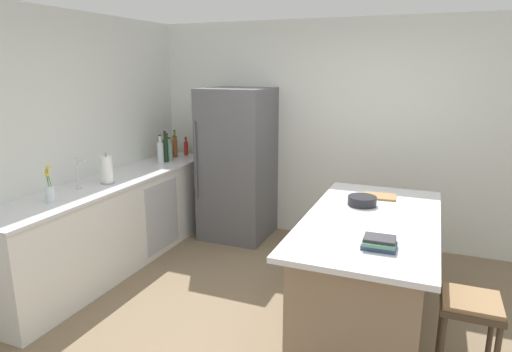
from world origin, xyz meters
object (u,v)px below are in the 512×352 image
(mixing_bowl, at_px, (362,201))
(cutting_board, at_px, (380,196))
(kitchen_island, at_px, (368,270))
(wine_bottle, at_px, (165,149))
(whiskey_bottle, at_px, (167,148))
(bar_stool, at_px, (470,316))
(refrigerator, at_px, (238,164))
(gin_bottle, at_px, (169,151))
(flower_vase, at_px, (50,191))
(sink_faucet, at_px, (79,173))
(paper_towel_roll, at_px, (107,170))
(cookbook_stack, at_px, (379,243))
(olive_oil_bottle, at_px, (175,145))
(hot_sauce_bottle, at_px, (186,148))
(vinegar_bottle, at_px, (175,148))
(soda_bottle, at_px, (161,152))

(mixing_bowl, height_order, cutting_board, mixing_bowl)
(kitchen_island, relative_size, wine_bottle, 5.25)
(whiskey_bottle, bearing_deg, bar_stool, -28.49)
(refrigerator, bearing_deg, gin_bottle, -166.70)
(refrigerator, xyz_separation_m, cutting_board, (1.77, -0.77, 0.00))
(bar_stool, height_order, gin_bottle, gin_bottle)
(kitchen_island, bearing_deg, refrigerator, 142.25)
(flower_vase, relative_size, cutting_board, 1.11)
(sink_faucet, distance_m, gin_bottle, 1.46)
(paper_towel_roll, relative_size, cutting_board, 1.04)
(cookbook_stack, bearing_deg, olive_oil_bottle, 144.32)
(mixing_bowl, bearing_deg, wine_bottle, 162.71)
(hot_sauce_bottle, distance_m, vinegar_bottle, 0.19)
(kitchen_island, height_order, whiskey_bottle, whiskey_bottle)
(olive_oil_bottle, bearing_deg, wine_bottle, -75.13)
(kitchen_island, relative_size, bar_stool, 2.98)
(wine_bottle, height_order, soda_bottle, wine_bottle)
(hot_sauce_bottle, distance_m, soda_bottle, 0.56)
(bar_stool, relative_size, wine_bottle, 1.76)
(hot_sauce_bottle, height_order, whiskey_bottle, whiskey_bottle)
(olive_oil_bottle, height_order, wine_bottle, wine_bottle)
(wine_bottle, bearing_deg, flower_vase, -89.62)
(bar_stool, bearing_deg, soda_bottle, 154.55)
(refrigerator, xyz_separation_m, gin_bottle, (-0.84, -0.20, 0.14))
(hot_sauce_bottle, distance_m, whiskey_bottle, 0.31)
(kitchen_island, xyz_separation_m, paper_towel_roll, (-2.58, -0.00, 0.61))
(olive_oil_bottle, distance_m, cutting_board, 2.83)
(whiskey_bottle, distance_m, cutting_board, 2.78)
(sink_faucet, height_order, whiskey_bottle, whiskey_bottle)
(sink_faucet, height_order, olive_oil_bottle, olive_oil_bottle)
(mixing_bowl, bearing_deg, cutting_board, 69.16)
(refrigerator, height_order, gin_bottle, refrigerator)
(vinegar_bottle, height_order, cutting_board, vinegar_bottle)
(refrigerator, bearing_deg, whiskey_bottle, -172.94)
(kitchen_island, xyz_separation_m, hot_sauce_bottle, (-2.61, 1.56, 0.57))
(flower_vase, distance_m, cutting_board, 2.90)
(bar_stool, height_order, paper_towel_roll, paper_towel_roll)
(whiskey_bottle, relative_size, gin_bottle, 1.13)
(refrigerator, bearing_deg, cookbook_stack, -45.75)
(gin_bottle, bearing_deg, wine_bottle, -86.02)
(olive_oil_bottle, bearing_deg, soda_bottle, -79.17)
(cookbook_stack, xyz_separation_m, cutting_board, (-0.14, 1.19, -0.03))
(refrigerator, xyz_separation_m, bar_stool, (2.49, -1.97, -0.37))
(cutting_board, bearing_deg, wine_bottle, 169.56)
(paper_towel_roll, bearing_deg, sink_faucet, -111.33)
(kitchen_island, bearing_deg, whiskey_bottle, 154.94)
(bar_stool, height_order, soda_bottle, soda_bottle)
(bar_stool, bearing_deg, cookbook_stack, 179.46)
(olive_oil_bottle, height_order, cutting_board, olive_oil_bottle)
(olive_oil_bottle, height_order, vinegar_bottle, olive_oil_bottle)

